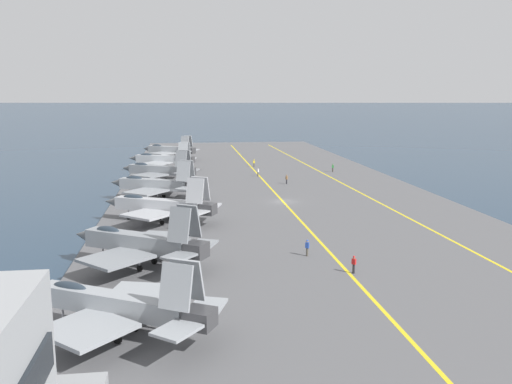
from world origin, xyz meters
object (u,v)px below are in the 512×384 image
object	(u,v)px
crew_green_vest	(333,167)
parked_jet_sixth	(163,159)
parked_jet_second	(140,243)
crew_blue_vest	(307,247)
parked_jet_nearest	(117,304)
crew_yellow_vest	(254,163)
crew_brown_vest	(287,179)
crew_red_vest	(354,264)
parked_jet_fourth	(156,184)
parked_jet_fifth	(159,170)
crew_white_vest	(258,172)
parked_jet_third	(161,205)
parked_jet_seventh	(169,150)

from	to	relation	value
crew_green_vest	parked_jet_sixth	bearing A→B (deg)	78.01
parked_jet_second	crew_blue_vest	world-z (taller)	parked_jet_second
parked_jet_nearest	crew_yellow_vest	bearing A→B (deg)	-13.45
parked_jet_nearest	crew_brown_vest	distance (m)	67.40
parked_jet_sixth	crew_red_vest	xyz separation A→B (m)	(-74.23, -20.75, -1.52)
crew_yellow_vest	crew_brown_vest	xyz separation A→B (m)	(-24.94, -3.05, 0.02)
parked_jet_fourth	crew_yellow_vest	xyz separation A→B (m)	(36.75, -20.83, -1.43)
parked_jet_fourth	crew_red_vest	size ratio (longest dim) A/B	8.93
parked_jet_fifth	parked_jet_second	bearing A→B (deg)	-179.52
crew_white_vest	crew_blue_vest	distance (m)	56.10
parked_jet_third	crew_white_vest	distance (m)	42.75
parked_jet_fourth	parked_jet_seventh	distance (m)	51.96
crew_brown_vest	parked_jet_nearest	bearing A→B (deg)	159.07
crew_white_vest	crew_blue_vest	xyz separation A→B (m)	(-56.05, 2.34, 0.02)
crew_yellow_vest	parked_jet_third	bearing A→B (deg)	160.03
parked_jet_nearest	crew_green_vest	size ratio (longest dim) A/B	8.75
parked_jet_third	parked_jet_fourth	bearing A→B (deg)	4.89
parked_jet_fourth	parked_jet_seventh	xyz separation A→B (m)	(51.95, -0.88, 0.33)
parked_jet_third	parked_jet_fifth	xyz separation A→B (m)	(34.33, 1.70, -0.00)
crew_red_vest	parked_jet_fourth	bearing A→B (deg)	27.10
parked_jet_fifth	parked_jet_sixth	world-z (taller)	parked_jet_sixth
parked_jet_third	parked_jet_sixth	size ratio (longest dim) A/B	1.05
parked_jet_nearest	parked_jet_fifth	bearing A→B (deg)	0.07
parked_jet_sixth	crew_white_vest	size ratio (longest dim) A/B	8.87
crew_blue_vest	parked_jet_sixth	bearing A→B (deg)	14.46
parked_jet_sixth	crew_yellow_vest	xyz separation A→B (m)	(2.70, -21.01, -1.52)
parked_jet_nearest	parked_jet_fourth	xyz separation A→B (m)	(51.14, -0.19, 0.02)
parked_jet_fifth	crew_brown_vest	xyz separation A→B (m)	(-5.86, -24.16, -1.34)
crew_yellow_vest	crew_white_vest	size ratio (longest dim) A/B	1.00
crew_red_vest	parked_jet_sixth	bearing A→B (deg)	15.62
crew_brown_vest	crew_blue_vest	xyz separation A→B (m)	(-45.92, 6.48, 0.01)
parked_jet_fifth	parked_jet_sixth	distance (m)	16.38
crew_yellow_vest	parked_jet_nearest	bearing A→B (deg)	166.55
parked_jet_sixth	crew_white_vest	world-z (taller)	parked_jet_sixth
crew_green_vest	crew_yellow_vest	bearing A→B (deg)	56.63
crew_blue_vest	parked_jet_fourth	bearing A→B (deg)	27.03
parked_jet_third	crew_yellow_vest	distance (m)	56.85
parked_jet_fourth	crew_white_vest	xyz separation A→B (m)	(21.93, -19.75, -1.43)
crew_yellow_vest	crew_blue_vest	bearing A→B (deg)	177.23
parked_jet_fourth	crew_white_vest	bearing A→B (deg)	-42.00
parked_jet_fourth	crew_brown_vest	size ratio (longest dim) A/B	8.76
parked_jet_second	crew_yellow_vest	world-z (taller)	parked_jet_second
parked_jet_second	crew_blue_vest	bearing A→B (deg)	-85.56
crew_white_vest	parked_jet_sixth	bearing A→B (deg)	58.71
parked_jet_nearest	parked_jet_sixth	world-z (taller)	parked_jet_sixth
parked_jet_second	parked_jet_sixth	bearing A→B (deg)	0.28
parked_jet_fourth	parked_jet_fifth	xyz separation A→B (m)	(17.66, 0.28, -0.07)
parked_jet_second	parked_jet_fifth	distance (m)	53.12
crew_yellow_vest	crew_white_vest	world-z (taller)	crew_yellow_vest
parked_jet_seventh	crew_red_vest	world-z (taller)	parked_jet_seventh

